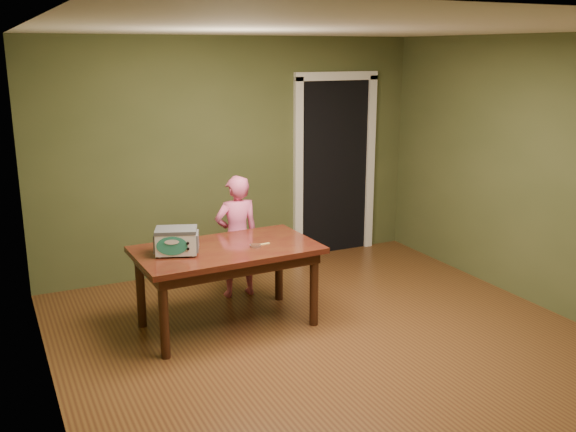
% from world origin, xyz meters
% --- Properties ---
extents(floor, '(5.00, 5.00, 0.00)m').
position_xyz_m(floor, '(0.00, 0.00, 0.00)').
color(floor, brown).
rests_on(floor, ground).
extents(room_shell, '(4.52, 5.02, 2.61)m').
position_xyz_m(room_shell, '(0.00, 0.00, 1.71)').
color(room_shell, '#4C522C').
rests_on(room_shell, ground).
extents(doorway, '(1.10, 0.66, 2.25)m').
position_xyz_m(doorway, '(1.30, 2.78, 1.06)').
color(doorway, black).
rests_on(doorway, ground).
extents(dining_table, '(1.63, 0.96, 0.75)m').
position_xyz_m(dining_table, '(-0.68, 0.94, 0.65)').
color(dining_table, '#3C110D').
rests_on(dining_table, floor).
extents(toy_oven, '(0.42, 0.35, 0.23)m').
position_xyz_m(toy_oven, '(-1.13, 0.94, 0.87)').
color(toy_oven, '#4C4F54').
rests_on(toy_oven, dining_table).
extents(baking_pan, '(0.10, 0.10, 0.02)m').
position_xyz_m(baking_pan, '(-0.45, 0.84, 0.76)').
color(baking_pan, silver).
rests_on(baking_pan, dining_table).
extents(spatula, '(0.18, 0.04, 0.01)m').
position_xyz_m(spatula, '(-0.38, 0.87, 0.75)').
color(spatula, '#D8B35E').
rests_on(spatula, dining_table).
extents(child, '(0.46, 0.31, 1.25)m').
position_xyz_m(child, '(-0.32, 1.61, 0.63)').
color(child, '#EA6092').
rests_on(child, floor).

